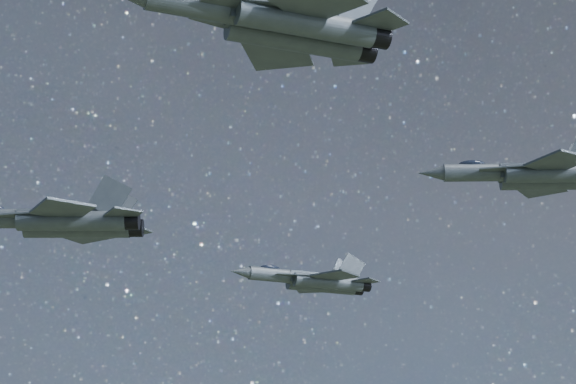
{
  "coord_description": "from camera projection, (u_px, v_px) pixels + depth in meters",
  "views": [
    {
      "loc": [
        -2.3,
        -75.77,
        126.75
      ],
      "look_at": [
        -0.4,
        1.89,
        152.69
      ],
      "focal_mm": 60.0,
      "sensor_mm": 36.0,
      "label": 1
    }
  ],
  "objects": [
    {
      "name": "jet_right",
      "position": [
        278.0,
        23.0,
        57.66
      ],
      "size": [
        17.94,
        12.01,
        4.54
      ],
      "rotation": [
        0.0,
        0.0,
        0.33
      ],
      "color": "#384146"
    },
    {
      "name": "jet_slot",
      "position": [
        535.0,
        175.0,
        84.6
      ],
      "size": [
        17.75,
        12.57,
        4.51
      ],
      "rotation": [
        0.0,
        0.0,
        -0.05
      ],
      "color": "#384146"
    },
    {
      "name": "jet_left",
      "position": [
        314.0,
        281.0,
        102.92
      ],
      "size": [
        16.24,
        10.81,
        4.13
      ],
      "rotation": [
        0.0,
        0.0,
        0.35
      ],
      "color": "#384146"
    },
    {
      "name": "jet_lead",
      "position": [
        57.0,
        221.0,
        82.97
      ],
      "size": [
        19.19,
        13.64,
        4.89
      ],
      "rotation": [
        0.0,
        0.0,
        -0.03
      ],
      "color": "#384146"
    }
  ]
}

